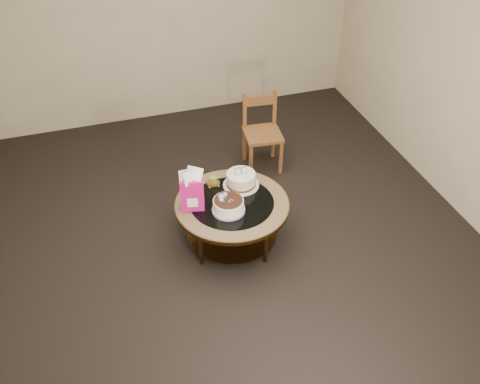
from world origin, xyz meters
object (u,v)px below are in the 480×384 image
object	(u,v)px
decorated_cake	(228,206)
gift_bag	(192,190)
cream_cake	(241,180)
coffee_table	(232,209)
dining_chair	(262,132)

from	to	relation	value
decorated_cake	gift_bag	size ratio (longest dim) A/B	0.72
cream_cake	gift_bag	distance (m)	0.54
decorated_cake	gift_bag	world-z (taller)	gift_bag
coffee_table	dining_chair	xyz separation A→B (m)	(0.67, 1.08, 0.04)
coffee_table	dining_chair	size ratio (longest dim) A/B	1.24
coffee_table	gift_bag	bearing A→B (deg)	174.86
decorated_cake	cream_cake	bearing A→B (deg)	55.18
dining_chair	cream_cake	bearing A→B (deg)	-114.51
dining_chair	decorated_cake	bearing A→B (deg)	-115.66
dining_chair	coffee_table	bearing A→B (deg)	-115.62
decorated_cake	cream_cake	xyz separation A→B (m)	(0.21, 0.31, 0.01)
cream_cake	gift_bag	size ratio (longest dim) A/B	0.83
coffee_table	cream_cake	xyz separation A→B (m)	(0.15, 0.20, 0.14)
coffee_table	cream_cake	bearing A→B (deg)	53.91
coffee_table	decorated_cake	world-z (taller)	decorated_cake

